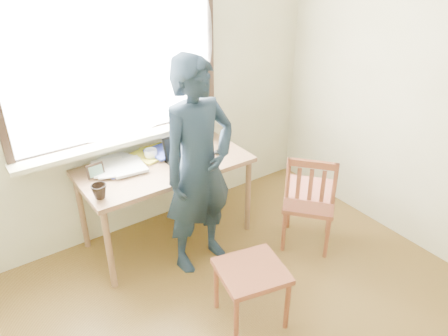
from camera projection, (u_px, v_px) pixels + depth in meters
room_shell at (286, 120)px, 2.15m from camera, size 3.52×4.02×2.61m
desk at (165, 172)px, 3.65m from camera, size 1.41×0.71×0.76m
laptop at (184, 155)px, 3.65m from camera, size 0.31×0.25×0.21m
mug_white at (151, 154)px, 3.67m from camera, size 0.16×0.16×0.09m
mug_dark at (99, 191)px, 3.13m from camera, size 0.13×0.13×0.11m
mouse at (217, 152)px, 3.77m from camera, size 0.08×0.06×0.03m
desk_clutter at (143, 156)px, 3.69m from camera, size 0.71×0.48×0.04m
book_a at (109, 165)px, 3.57m from camera, size 0.32×0.36×0.03m
book_b at (186, 140)px, 3.99m from camera, size 0.27×0.32×0.02m
picture_frame at (96, 172)px, 3.39m from camera, size 0.14×0.03×0.11m
work_chair at (251, 277)px, 2.98m from camera, size 0.52×0.50×0.45m
side_chair at (310, 197)px, 3.68m from camera, size 0.58×0.58×0.91m
person at (199, 168)px, 3.31m from camera, size 0.68×0.48×1.74m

